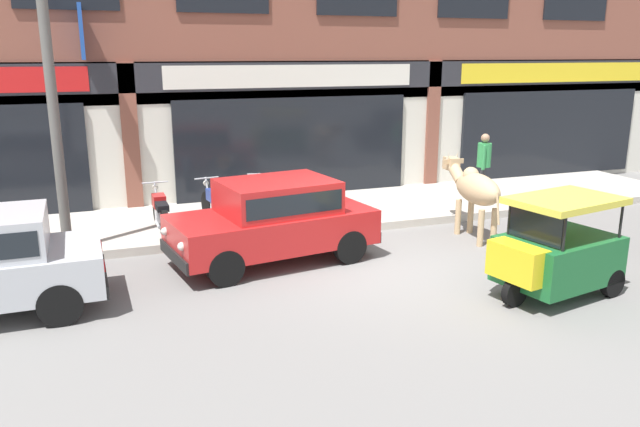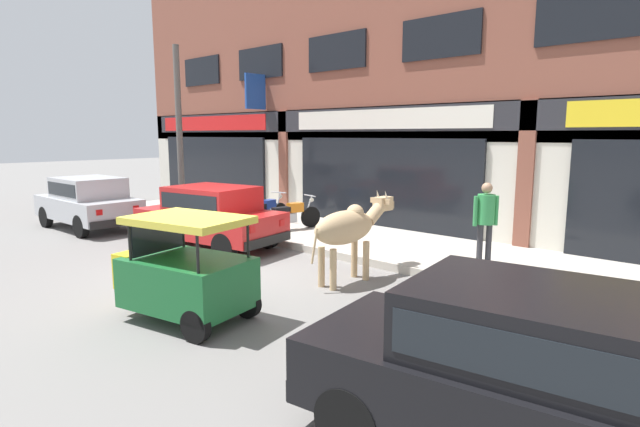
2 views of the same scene
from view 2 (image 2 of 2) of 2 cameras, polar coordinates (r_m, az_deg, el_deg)
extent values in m
plane|color=slate|center=(10.05, -11.35, -6.42)|extent=(90.00, 90.00, 0.00)
cube|color=#B7AFA3|center=(12.60, 2.73, -2.73)|extent=(19.00, 3.22, 0.17)
cube|color=brown|center=(14.10, 8.11, 20.03)|extent=(23.00, 0.55, 5.77)
cube|color=beige|center=(13.87, 7.77, 5.03)|extent=(23.00, 0.55, 3.40)
cube|color=#28282D|center=(13.59, 7.13, 10.66)|extent=(22.08, 0.08, 0.64)
cube|color=black|center=(19.10, -12.20, 4.93)|extent=(5.83, 0.10, 2.40)
cube|color=red|center=(19.05, -12.43, 10.03)|extent=(6.13, 0.05, 0.52)
cube|color=brown|center=(16.14, -4.17, 5.64)|extent=(0.36, 0.12, 3.40)
cube|color=black|center=(13.64, 6.96, 3.50)|extent=(5.83, 0.10, 2.40)
cube|color=silver|center=(13.56, 7.05, 10.66)|extent=(6.13, 0.05, 0.52)
cube|color=brown|center=(11.85, 22.41, 3.76)|extent=(0.36, 0.12, 3.40)
cube|color=black|center=(19.60, -13.36, 15.53)|extent=(2.09, 0.06, 1.00)
cube|color=black|center=(17.04, -6.87, 16.72)|extent=(2.09, 0.06, 1.00)
cube|color=black|center=(14.77, 1.87, 17.98)|extent=(2.09, 0.06, 1.00)
cube|color=black|center=(12.93, 13.58, 19.03)|extent=(2.09, 0.06, 1.00)
cube|color=black|center=(11.71, 28.53, 19.30)|extent=(2.09, 0.06, 1.00)
cube|color=#1E479E|center=(16.50, -7.40, 13.66)|extent=(0.08, 0.80, 1.10)
ellipsoid|color=tan|center=(8.83, 2.81, -1.60)|extent=(0.60, 1.43, 0.60)
sphere|color=tan|center=(9.00, 4.03, 0.04)|extent=(0.32, 0.32, 0.32)
cylinder|color=tan|center=(9.38, 3.94, -5.10)|extent=(0.12, 0.12, 0.72)
cylinder|color=tan|center=(9.20, 5.28, -5.40)|extent=(0.12, 0.12, 0.72)
cylinder|color=tan|center=(8.77, 0.16, -6.09)|extent=(0.12, 0.12, 0.72)
cylinder|color=tan|center=(8.58, 1.51, -6.44)|extent=(0.12, 0.12, 0.72)
cylinder|color=tan|center=(9.42, 6.20, -0.05)|extent=(0.27, 0.48, 0.43)
cube|color=tan|center=(9.59, 7.20, 1.12)|extent=(0.24, 0.37, 0.26)
cube|color=#957A57|center=(9.74, 7.85, 0.99)|extent=(0.17, 0.15, 0.14)
cone|color=beige|center=(9.60, 6.61, 2.23)|extent=(0.06, 0.12, 0.19)
cone|color=beige|center=(9.48, 7.55, 2.12)|extent=(0.06, 0.12, 0.19)
cube|color=tan|center=(9.62, 6.17, 1.53)|extent=(0.14, 0.05, 0.10)
cube|color=tan|center=(9.43, 7.67, 1.34)|extent=(0.14, 0.05, 0.10)
cylinder|color=tan|center=(8.36, -0.64, -3.74)|extent=(0.05, 0.17, 0.60)
cylinder|color=black|center=(16.39, -28.84, -0.34)|extent=(0.60, 0.19, 0.60)
cylinder|color=black|center=(16.92, -24.27, 0.25)|extent=(0.60, 0.19, 0.60)
cylinder|color=black|center=(14.27, -25.66, -1.34)|extent=(0.60, 0.19, 0.60)
cylinder|color=black|center=(14.88, -20.57, -0.63)|extent=(0.60, 0.19, 0.60)
cube|color=#B2B5BA|center=(15.55, -24.98, 0.61)|extent=(3.53, 1.66, 0.60)
cube|color=#B2B5BA|center=(15.40, -24.97, 2.71)|extent=(1.93, 1.47, 0.56)
cube|color=black|center=(15.40, -24.97, 2.71)|extent=(1.77, 1.49, 0.35)
cube|color=black|center=(17.17, -27.28, 0.43)|extent=(0.15, 1.52, 0.20)
cube|color=black|center=(14.03, -22.05, -0.94)|extent=(0.15, 1.52, 0.20)
sphere|color=silver|center=(16.99, -28.89, 1.25)|extent=(0.14, 0.14, 0.14)
sphere|color=silver|center=(17.34, -25.92, 1.60)|extent=(0.14, 0.14, 0.14)
cube|color=red|center=(13.75, -23.92, 0.10)|extent=(0.03, 0.16, 0.14)
cube|color=red|center=(14.19, -20.29, 0.57)|extent=(0.03, 0.16, 0.14)
cylinder|color=black|center=(12.41, -18.52, -2.35)|extent=(0.62, 0.27, 0.60)
cylinder|color=black|center=(13.33, -13.65, -1.38)|extent=(0.62, 0.27, 0.60)
cylinder|color=black|center=(10.72, -10.91, -3.79)|extent=(0.62, 0.27, 0.60)
cylinder|color=black|center=(11.76, -6.00, -2.53)|extent=(0.62, 0.27, 0.60)
cube|color=red|center=(11.96, -12.48, -1.04)|extent=(3.70, 2.11, 0.60)
cube|color=red|center=(11.81, -12.24, 1.68)|extent=(2.10, 1.71, 0.56)
cube|color=black|center=(11.81, -12.24, 1.68)|extent=(1.95, 1.71, 0.35)
cube|color=black|center=(13.29, -17.64, -1.23)|extent=(0.35, 1.52, 0.20)
cube|color=black|center=(10.84, -6.06, -3.09)|extent=(0.35, 1.52, 0.20)
sphere|color=silver|center=(12.97, -19.43, -0.22)|extent=(0.14, 0.14, 0.14)
sphere|color=silver|center=(13.56, -16.21, 0.32)|extent=(0.14, 0.14, 0.14)
cube|color=red|center=(10.39, -7.73, -1.85)|extent=(0.05, 0.16, 0.14)
cube|color=red|center=(11.15, -4.36, -1.06)|extent=(0.05, 0.16, 0.14)
cylinder|color=black|center=(4.49, 3.38, -22.47)|extent=(0.62, 0.26, 0.60)
cylinder|color=black|center=(5.64, 11.23, -15.76)|extent=(0.62, 0.26, 0.60)
cube|color=black|center=(4.58, 21.58, -18.19)|extent=(3.69, 2.07, 0.60)
cube|color=black|center=(4.33, 23.34, -11.52)|extent=(2.08, 1.69, 0.56)
cube|color=black|center=(4.33, 23.34, -11.52)|extent=(1.93, 1.69, 0.35)
cube|color=black|center=(5.26, 1.94, -16.49)|extent=(0.33, 1.52, 0.20)
sphere|color=silver|center=(4.79, -1.54, -15.22)|extent=(0.14, 0.14, 0.14)
sphere|color=silver|center=(5.54, 4.41, -11.81)|extent=(0.14, 0.14, 0.14)
cylinder|color=black|center=(8.15, -19.24, -8.81)|extent=(0.45, 0.20, 0.44)
cylinder|color=black|center=(6.73, -14.03, -12.38)|extent=(0.45, 0.20, 0.44)
cylinder|color=black|center=(7.45, -8.30, -10.08)|extent=(0.45, 0.20, 0.44)
cube|color=#19602D|center=(7.41, -14.87, -7.57)|extent=(1.90, 1.47, 0.70)
cube|color=yellow|center=(8.03, -19.41, -5.75)|extent=(0.52, 0.92, 0.52)
cylinder|color=black|center=(7.37, -20.93, -2.95)|extent=(0.04, 0.04, 0.55)
cylinder|color=black|center=(8.00, -15.39, -1.76)|extent=(0.04, 0.04, 0.55)
cylinder|color=black|center=(6.42, -13.81, -4.31)|extent=(0.04, 0.04, 0.55)
cylinder|color=black|center=(7.14, -8.24, -2.81)|extent=(0.04, 0.04, 0.55)
cube|color=#DBCC42|center=(7.17, -14.88, -0.73)|extent=(1.80, 1.40, 0.10)
cube|color=black|center=(7.67, -18.04, -2.37)|extent=(0.21, 0.92, 0.50)
cylinder|color=black|center=(14.97, -7.72, 0.49)|extent=(0.11, 0.56, 0.56)
cylinder|color=black|center=(14.18, -11.50, -0.08)|extent=(0.11, 0.56, 0.56)
cube|color=#B2B5BA|center=(14.55, -9.62, 0.36)|extent=(0.21, 0.32, 0.24)
cube|color=red|center=(14.61, -9.17, 1.44)|extent=(0.25, 0.41, 0.24)
cube|color=black|center=(14.37, -10.39, 1.20)|extent=(0.23, 0.53, 0.12)
cylinder|color=#B2B5BA|center=(14.89, -7.91, 1.61)|extent=(0.05, 0.27, 0.59)
cylinder|color=#B2B5BA|center=(14.88, -7.82, 2.69)|extent=(0.52, 0.04, 0.03)
sphere|color=silver|center=(14.93, -7.64, 2.25)|extent=(0.12, 0.12, 0.12)
cylinder|color=#B2B5BA|center=(14.42, -11.00, -0.08)|extent=(0.07, 0.48, 0.06)
cylinder|color=black|center=(14.24, -4.65, 0.11)|extent=(0.18, 0.57, 0.56)
cylinder|color=black|center=(13.30, -8.02, -0.58)|extent=(0.18, 0.57, 0.56)
cube|color=#B2B5BA|center=(13.74, -6.34, -0.07)|extent=(0.24, 0.35, 0.24)
cube|color=navy|center=(13.83, -5.92, 1.08)|extent=(0.29, 0.43, 0.24)
cube|color=black|center=(13.53, -7.01, 0.80)|extent=(0.29, 0.55, 0.12)
cylinder|color=#B2B5BA|center=(14.15, -4.82, 1.28)|extent=(0.08, 0.27, 0.59)
cylinder|color=#B2B5BA|center=(14.15, -4.73, 2.42)|extent=(0.52, 0.11, 0.03)
sphere|color=silver|center=(14.21, -4.57, 1.96)|extent=(0.12, 0.12, 0.12)
cylinder|color=#B2B5BA|center=(13.56, -7.67, -0.57)|extent=(0.13, 0.48, 0.06)
cylinder|color=black|center=(13.46, -1.10, -0.38)|extent=(0.22, 0.57, 0.56)
cylinder|color=black|center=(12.82, -5.74, -0.91)|extent=(0.22, 0.57, 0.56)
cube|color=#B2B5BA|center=(13.11, -3.44, -0.48)|extent=(0.27, 0.36, 0.24)
cube|color=orange|center=(13.15, -2.85, 0.71)|extent=(0.32, 0.44, 0.24)
cube|color=black|center=(12.95, -4.35, 0.47)|extent=(0.33, 0.56, 0.12)
cylinder|color=#B2B5BA|center=(13.38, -1.31, 0.86)|extent=(0.10, 0.27, 0.59)
cylinder|color=#B2B5BA|center=(13.37, -1.17, 2.06)|extent=(0.51, 0.15, 0.03)
sphere|color=silver|center=(13.41, -0.96, 1.57)|extent=(0.12, 0.12, 0.12)
cylinder|color=#B2B5BA|center=(13.04, -5.04, -0.91)|extent=(0.16, 0.48, 0.06)
cylinder|color=#2D2D33|center=(9.96, 18.69, -3.46)|extent=(0.11, 0.11, 0.82)
cylinder|color=#2D2D33|center=(9.87, 17.78, -3.52)|extent=(0.11, 0.11, 0.82)
cylinder|color=#33934C|center=(9.79, 18.44, 0.46)|extent=(0.32, 0.32, 0.56)
cylinder|color=#33934C|center=(9.90, 19.49, 0.33)|extent=(0.08, 0.08, 0.56)
cylinder|color=#33934C|center=(9.70, 17.35, 0.26)|extent=(0.08, 0.08, 0.56)
sphere|color=tan|center=(9.74, 18.55, 2.78)|extent=(0.20, 0.20, 0.20)
cylinder|color=#595651|center=(15.42, -15.77, 8.82)|extent=(0.18, 0.18, 5.03)
camera|label=1|loc=(12.95, -63.74, 8.30)|focal=35.00mm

